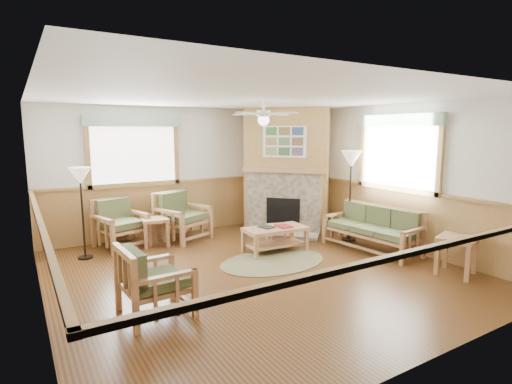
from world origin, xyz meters
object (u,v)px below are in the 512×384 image
sofa (371,229)px  armchair_back_left (121,223)px  end_table_sofa (456,256)px  floor_lamp_left (83,213)px  armchair_left (155,280)px  footstool (279,235)px  end_table_chairs (155,232)px  floor_lamp_right (350,196)px  coffee_table (275,239)px  armchair_back_right (183,216)px

sofa → armchair_back_left: 4.74m
end_table_sofa → floor_lamp_left: (-4.79, 3.84, 0.50)m
sofa → floor_lamp_left: floor_lamp_left is taller
sofa → floor_lamp_left: bearing=-122.3°
armchair_left → footstool: (3.00, 1.72, -0.24)m
armchair_back_left → end_table_chairs: (0.58, -0.26, -0.19)m
floor_lamp_left → sofa: bearing=-25.8°
sofa → floor_lamp_right: (0.14, 0.72, 0.51)m
armchair_back_left → end_table_sofa: bearing=-62.7°
sofa → coffee_table: bearing=-124.8°
coffee_table → floor_lamp_right: (1.72, -0.13, 0.69)m
sofa → floor_lamp_left: 5.18m
footstool → sofa: bearing=-44.1°
footstool → armchair_back_left: bearing=152.1°
end_table_sofa → footstool: end_table_sofa is taller
armchair_back_right → floor_lamp_right: bearing=-54.7°
end_table_chairs → floor_lamp_right: bearing=-25.2°
footstool → floor_lamp_right: bearing=-19.1°
armchair_back_right → coffee_table: armchair_back_right is taller
armchair_back_right → end_table_chairs: size_ratio=1.78×
coffee_table → end_table_sofa: bearing=-51.5°
coffee_table → end_table_sofa: size_ratio=1.90×
sofa → armchair_left: armchair_left is taller
armchair_back_left → coffee_table: bearing=-53.8°
end_table_chairs → end_table_sofa: size_ratio=0.91×
armchair_back_right → footstool: 2.01m
end_table_sofa → floor_lamp_right: floor_lamp_right is taller
end_table_chairs → end_table_sofa: bearing=-48.6°
armchair_back_left → floor_lamp_left: size_ratio=0.57×
armchair_back_right → floor_lamp_left: (-1.91, -0.27, 0.32)m
sofa → end_table_chairs: (-3.35, 2.37, -0.13)m
end_table_sofa → floor_lamp_right: (0.00, 2.31, 0.62)m
sofa → footstool: size_ratio=4.06×
sofa → end_table_chairs: size_ratio=3.25×
floor_lamp_left → floor_lamp_right: floor_lamp_right is taller
armchair_back_left → end_table_sofa: armchair_back_left is taller
floor_lamp_left → end_table_chairs: bearing=5.5°
coffee_table → floor_lamp_left: (-3.07, 1.39, 0.58)m
sofa → end_table_sofa: size_ratio=2.94×
sofa → end_table_sofa: 1.60m
armchair_back_right → floor_lamp_left: bearing=165.4°
armchair_back_left → armchair_left: 3.16m
floor_lamp_left → coffee_table: bearing=-24.5°
armchair_back_right → floor_lamp_left: floor_lamp_left is taller
end_table_chairs → floor_lamp_right: 3.92m
end_table_chairs → coffee_table: bearing=-40.6°
armchair_back_right → sofa: bearing=-65.4°
armchair_left → floor_lamp_right: (4.39, 1.24, 0.48)m
floor_lamp_right → sofa: bearing=-101.2°
coffee_table → end_table_sofa: (1.72, -2.44, 0.07)m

